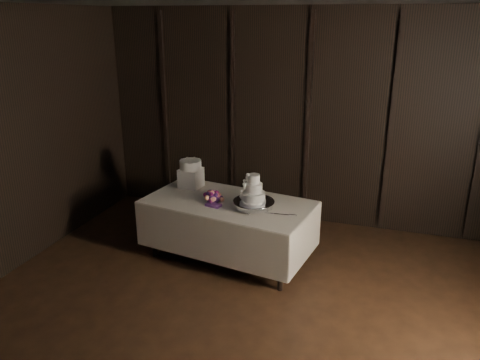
% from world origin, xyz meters
% --- Properties ---
extents(room, '(6.08, 7.08, 3.08)m').
position_xyz_m(room, '(0.00, 0.00, 1.50)').
color(room, black).
rests_on(room, ground).
extents(display_table, '(2.13, 1.34, 0.76)m').
position_xyz_m(display_table, '(-0.66, 2.01, 0.42)').
color(display_table, beige).
rests_on(display_table, ground).
extents(cake_stand, '(0.62, 0.62, 0.09)m').
position_xyz_m(cake_stand, '(-0.31, 1.90, 0.81)').
color(cake_stand, silver).
rests_on(cake_stand, display_table).
extents(wedding_cake, '(0.31, 0.27, 0.32)m').
position_xyz_m(wedding_cake, '(-0.34, 1.89, 0.98)').
color(wedding_cake, white).
rests_on(wedding_cake, cake_stand).
extents(bouquet, '(0.37, 0.44, 0.19)m').
position_xyz_m(bouquet, '(-0.83, 1.94, 0.82)').
color(bouquet, '#B44C56').
rests_on(bouquet, display_table).
extents(box_pedestal, '(0.28, 0.28, 0.25)m').
position_xyz_m(box_pedestal, '(-1.29, 2.34, 0.89)').
color(box_pedestal, white).
rests_on(box_pedestal, display_table).
extents(small_cake, '(0.32, 0.32, 0.11)m').
position_xyz_m(small_cake, '(-1.29, 2.34, 1.07)').
color(small_cake, white).
rests_on(small_cake, box_pedestal).
extents(cake_knife, '(0.37, 0.05, 0.01)m').
position_xyz_m(cake_knife, '(-0.02, 1.82, 0.77)').
color(cake_knife, silver).
rests_on(cake_knife, display_table).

